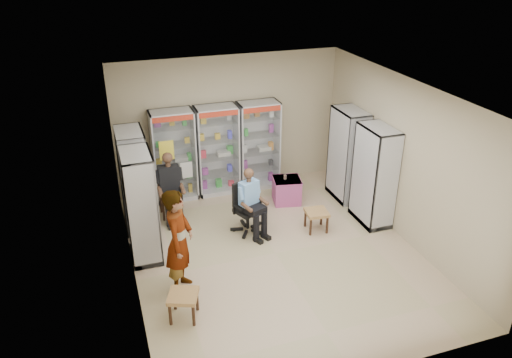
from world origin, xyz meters
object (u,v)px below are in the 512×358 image
object	(u,v)px
seated_shopkeeper	(248,203)
cabinet_left_far	(134,180)
cabinet_back_right	(258,145)
woven_stool_b	(184,306)
standing_man	(179,241)
cabinet_right_near	(374,176)
cabinet_left_near	(141,206)
cabinet_back_mid	(217,150)
cabinet_back_left	(174,156)
wooden_chair	(170,195)
woven_stool_a	(316,220)
pink_trunk	(287,190)
cabinet_right_far	(347,155)
office_chair	(248,208)

from	to	relation	value
seated_shopkeeper	cabinet_left_far	bearing A→B (deg)	132.76
cabinet_back_right	woven_stool_b	bearing A→B (deg)	-122.78
woven_stool_b	standing_man	size ratio (longest dim) A/B	0.24
cabinet_right_near	cabinet_left_near	bearing A→B (deg)	87.43
standing_man	cabinet_left_far	bearing A→B (deg)	35.86
cabinet_back_mid	cabinet_back_left	bearing A→B (deg)	180.00
cabinet_right_near	wooden_chair	xyz separation A→B (m)	(-3.78, 1.50, -0.53)
cabinet_back_left	cabinet_left_near	size ratio (longest dim) A/B	1.00
cabinet_back_mid	seated_shopkeeper	bearing A→B (deg)	-86.52
cabinet_back_left	wooden_chair	xyz separation A→B (m)	(-0.25, -0.73, -0.53)
wooden_chair	standing_man	world-z (taller)	standing_man
woven_stool_a	woven_stool_b	bearing A→B (deg)	-150.45
cabinet_right_near	pink_trunk	xyz separation A→B (m)	(-1.30, 1.29, -0.73)
cabinet_back_left	woven_stool_a	xyz separation A→B (m)	(2.34, -2.21, -0.79)
cabinet_back_right	pink_trunk	size ratio (longest dim) A/B	3.57
cabinet_left_far	seated_shopkeeper	world-z (taller)	cabinet_left_far
cabinet_back_right	cabinet_right_near	world-z (taller)	same
cabinet_back_left	woven_stool_a	bearing A→B (deg)	-43.38
cabinet_back_left	cabinet_left_near	xyz separation A→B (m)	(-0.93, -2.03, 0.00)
cabinet_right_far	cabinet_right_near	world-z (taller)	same
seated_shopkeeper	woven_stool_a	size ratio (longest dim) A/B	3.05
seated_shopkeeper	cabinet_right_near	bearing A→B (deg)	-30.42
seated_shopkeeper	cabinet_back_mid	bearing A→B (deg)	71.42
woven_stool_a	standing_man	size ratio (longest dim) A/B	0.23
cabinet_right_far	cabinet_left_far	distance (m)	4.46
cabinet_back_left	standing_man	world-z (taller)	cabinet_back_left
seated_shopkeeper	woven_stool_b	distance (m)	2.65
cabinet_back_mid	woven_stool_a	size ratio (longest dim) A/B	4.78
pink_trunk	woven_stool_a	xyz separation A→B (m)	(0.12, -1.27, -0.06)
cabinet_right_far	cabinet_left_far	xyz separation A→B (m)	(-4.46, 0.20, 0.00)
cabinet_right_far	seated_shopkeeper	bearing A→B (deg)	106.65
cabinet_back_mid	standing_man	size ratio (longest dim) A/B	1.12
cabinet_right_far	pink_trunk	xyz separation A→B (m)	(-1.30, 0.19, -0.73)
cabinet_left_far	wooden_chair	world-z (taller)	cabinet_left_far
cabinet_left_far	pink_trunk	distance (m)	3.24
woven_stool_b	office_chair	bearing A→B (deg)	51.14
cabinet_back_right	office_chair	world-z (taller)	cabinet_back_right
cabinet_back_right	cabinet_right_far	xyz separation A→B (m)	(1.63, -1.13, 0.00)
cabinet_back_mid	woven_stool_b	size ratio (longest dim) A/B	4.63
seated_shopkeeper	woven_stool_b	xyz separation A→B (m)	(-1.66, -2.01, -0.42)
cabinet_left_near	cabinet_back_mid	bearing A→B (deg)	137.20
standing_man	cabinet_left_near	bearing A→B (deg)	45.74
cabinet_back_right	cabinet_back_mid	bearing A→B (deg)	180.00
cabinet_back_mid	pink_trunk	xyz separation A→B (m)	(1.28, -0.94, -0.73)
woven_stool_a	woven_stool_b	distance (m)	3.38
cabinet_left_near	seated_shopkeeper	size ratio (longest dim) A/B	1.57
cabinet_right_far	wooden_chair	world-z (taller)	cabinet_right_far
cabinet_back_left	woven_stool_b	bearing A→B (deg)	-98.79
cabinet_back_right	seated_shopkeeper	distance (m)	2.08
cabinet_right_far	woven_stool_a	distance (m)	1.79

